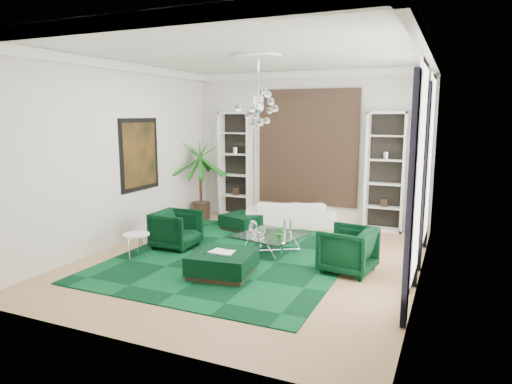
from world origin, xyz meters
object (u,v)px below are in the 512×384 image
at_px(ottoman_side, 243,222).
at_px(palm, 200,169).
at_px(armchair_left, 176,230).
at_px(ottoman_front, 223,264).
at_px(sofa, 290,214).
at_px(coffee_table, 270,244).
at_px(side_table, 137,246).
at_px(armchair_right, 348,250).

xyz_separation_m(ottoman_side, palm, (-1.51, 0.61, 1.14)).
bearing_deg(armchair_left, ottoman_front, -123.38).
bearing_deg(sofa, ottoman_front, 69.66).
bearing_deg(sofa, coffee_table, 77.98).
distance_m(sofa, ottoman_side, 1.22).
bearing_deg(coffee_table, palm, 142.83).
relative_size(coffee_table, side_table, 2.34).
xyz_separation_m(sofa, coffee_table, (0.41, -2.32, -0.12)).
bearing_deg(sofa, side_table, 41.17).
relative_size(sofa, ottoman_front, 2.11).
xyz_separation_m(armchair_left, armchair_right, (3.56, -0.04, 0.01)).
distance_m(armchair_right, side_table, 3.95).
height_order(sofa, coffee_table, sofa).
bearing_deg(coffee_table, armchair_left, -168.76).
height_order(armchair_left, palm, palm).
relative_size(armchair_right, ottoman_front, 0.87).
height_order(armchair_left, ottoman_front, armchair_left).
relative_size(armchair_right, palm, 0.33).
height_order(armchair_right, coffee_table, armchair_right).
distance_m(ottoman_side, palm, 1.99).
xyz_separation_m(sofa, ottoman_front, (0.11, -3.77, -0.11)).
xyz_separation_m(sofa, armchair_right, (2.03, -2.75, 0.09)).
bearing_deg(armchair_right, side_table, -69.43).
bearing_deg(armchair_right, sofa, -135.55).
bearing_deg(side_table, coffee_table, 29.98).
relative_size(side_table, palm, 0.19).
distance_m(coffee_table, palm, 3.75).
height_order(armchair_left, side_table, armchair_left).
height_order(ottoman_front, side_table, side_table).
bearing_deg(ottoman_front, palm, 125.27).
relative_size(armchair_left, palm, 0.32).
bearing_deg(armchair_right, armchair_left, -82.69).
bearing_deg(side_table, ottoman_side, 72.59).
xyz_separation_m(coffee_table, ottoman_front, (-0.30, -1.45, 0.01)).
distance_m(sofa, coffee_table, 2.36).
height_order(armchair_left, ottoman_side, armchair_left).
bearing_deg(side_table, armchair_left, 71.98).
bearing_deg(side_table, sofa, 63.22).
bearing_deg(ottoman_side, coffee_table, -49.10).
distance_m(armchair_left, armchair_right, 3.56).
distance_m(sofa, ottoman_front, 3.77).
distance_m(side_table, palm, 3.67).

